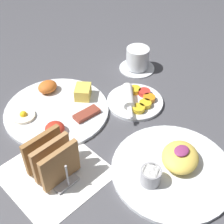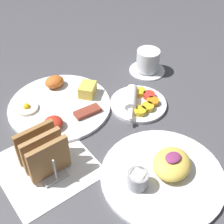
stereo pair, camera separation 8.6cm
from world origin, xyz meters
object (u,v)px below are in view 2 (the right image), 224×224
Objects in this scene: coffee_cup at (148,62)px; toast_rack at (43,153)px; plate_breakfast at (61,104)px; plate_foreground at (163,173)px; plate_condiments at (138,102)px.

toast_rack is at bearing -161.87° from coffee_cup.
toast_rack is at bearing -129.68° from plate_breakfast.
toast_rack is (-0.20, 0.19, 0.04)m from plate_foreground.
plate_breakfast is at bearing 50.32° from toast_rack.
plate_foreground is (-0.12, -0.23, 0.00)m from plate_condiments.
plate_condiments is 0.26m from plate_foreground.
plate_foreground is 0.28m from toast_rack.
plate_breakfast is at bearing 176.78° from coffee_cup.
plate_foreground is 2.52× the size of toast_rack.
plate_breakfast is at bearing 143.79° from plate_condiments.
plate_foreground is (0.06, -0.37, 0.00)m from plate_breakfast.
plate_foreground is at bearing -118.08° from plate_condiments.
plate_condiments is 0.19m from coffee_cup.
plate_condiments is 1.43× the size of coffee_cup.
coffee_cup reaches higher than plate_breakfast.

